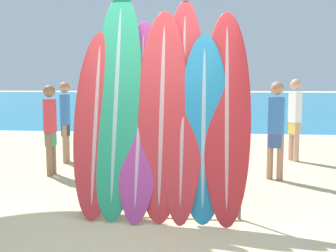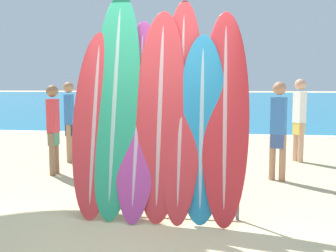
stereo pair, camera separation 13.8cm
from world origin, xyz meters
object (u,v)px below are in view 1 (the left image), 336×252
surfboard_rack (160,173)px  person_near_water (295,117)px  person_far_right (50,126)px  surfboard_slot_5 (204,127)px  surfboard_slot_6 (227,114)px  surfboard_slot_2 (140,117)px  person_mid_beach (276,127)px  surfboard_slot_3 (162,113)px  surfboard_slot_4 (183,107)px  surfboard_slot_0 (96,123)px  surfboard_slot_1 (117,102)px  person_far_left (65,119)px

surfboard_rack → person_near_water: person_near_water is taller
surfboard_rack → person_far_right: (-2.08, 1.86, 0.32)m
surfboard_slot_5 → surfboard_slot_6: 0.30m
surfboard_slot_2 → surfboard_slot_6: 0.99m
surfboard_rack → surfboard_slot_5: (0.49, 0.00, 0.54)m
surfboard_slot_6 → person_far_right: bearing=147.3°
person_near_water → person_mid_beach: person_near_water is taller
surfboard_slot_3 → surfboard_slot_4: size_ratio=0.94×
surfboard_rack → surfboard_slot_0: size_ratio=0.85×
surfboard_slot_6 → person_near_water: 3.82m
surfboard_slot_6 → person_near_water: size_ratio=1.47×
surfboard_slot_1 → person_near_water: 4.45m
person_near_water → person_far_right: (-4.29, -1.70, -0.06)m
person_near_water → person_far_right: person_near_water is taller
surfboard_slot_3 → person_mid_beach: size_ratio=1.53×
surfboard_slot_0 → person_mid_beach: size_ratio=1.38×
person_mid_beach → person_far_left: 3.95m
surfboard_slot_4 → person_mid_beach: size_ratio=1.62×
surfboard_slot_3 → person_near_water: bearing=58.0°
surfboard_rack → person_far_right: bearing=138.3°
surfboard_slot_0 → surfboard_slot_6: size_ratio=0.90×
surfboard_slot_0 → person_far_left: size_ratio=1.37×
surfboard_slot_0 → surfboard_slot_2: bearing=4.7°
surfboard_slot_1 → surfboard_slot_4: surfboard_slot_1 is taller
surfboard_slot_6 → person_far_right: size_ratio=1.58×
surfboard_slot_0 → surfboard_slot_5: surfboard_slot_0 is taller
surfboard_slot_0 → surfboard_slot_2: (0.50, 0.04, 0.07)m
surfboard_slot_1 → surfboard_slot_5: (1.00, -0.06, -0.27)m
surfboard_slot_1 → surfboard_slot_5: bearing=-3.7°
surfboard_rack → person_far_left: 3.70m
surfboard_rack → surfboard_slot_6: bearing=3.4°
surfboard_slot_6 → person_far_right: (-2.82, 1.81, -0.37)m
surfboard_slot_4 → person_far_left: (-2.48, 2.86, -0.41)m
surfboard_slot_1 → surfboard_slot_4: 0.77m
surfboard_slot_1 → person_far_left: surfboard_slot_1 is taller
surfboard_rack → surfboard_slot_5: bearing=0.1°
surfboard_slot_5 → surfboard_slot_6: bearing=9.6°
surfboard_slot_4 → surfboard_slot_3: bearing=-170.3°
surfboard_slot_1 → person_mid_beach: surfboard_slot_1 is taller
surfboard_slot_4 → surfboard_slot_0: bearing=-176.0°
surfboard_slot_0 → surfboard_slot_4: size_ratio=0.85×
surfboard_slot_5 → surfboard_slot_6: (0.26, 0.04, 0.14)m
surfboard_slot_0 → person_far_left: (-1.48, 2.92, -0.22)m
person_far_right → surfboard_slot_6: bearing=-122.4°
surfboard_slot_2 → surfboard_slot_4: surfboard_slot_4 is taller
surfboard_rack → person_far_right: person_far_right is taller
surfboard_slot_0 → surfboard_rack: bearing=-0.4°
surfboard_slot_5 → person_far_right: bearing=144.2°
surfboard_slot_0 → person_mid_beach: surfboard_slot_0 is taller
surfboard_slot_2 → person_far_right: bearing=135.4°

